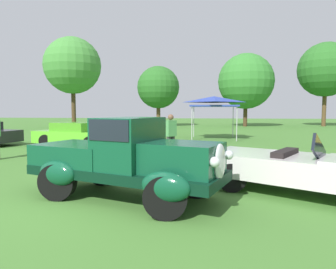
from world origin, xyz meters
The scene contains 10 objects.
ground_plane centered at (0.00, 0.00, 0.00)m, with size 120.00×120.00×0.00m, color #42752D.
feature_pickup_truck centered at (0.75, 0.18, 0.86)m, with size 4.41×2.82×1.70m.
neighbor_convertible centered at (4.66, 0.92, 0.58)m, with size 4.76×3.72×1.40m.
show_car_lime centered at (-4.06, 8.55, 0.60)m, with size 4.63×2.67×1.22m.
spectator_near_truck centered at (1.06, 5.45, 0.91)m, with size 0.45×0.45×1.69m.
canopy_tent_left_field centered at (2.84, 13.68, 2.42)m, with size 2.94×2.94×2.71m.
treeline_far_left centered at (-11.38, 24.43, 6.38)m, with size 5.81×5.81×9.30m.
treeline_mid_left centered at (-3.01, 28.03, 4.34)m, with size 4.71×4.71×6.71m.
treeline_center centered at (6.66, 28.80, 4.97)m, with size 6.08×6.08×8.02m.
treeline_mid_right centered at (15.38, 30.02, 6.25)m, with size 5.95×5.95×9.24m.
Camera 1 is at (2.40, -5.92, 1.86)m, focal length 32.57 mm.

